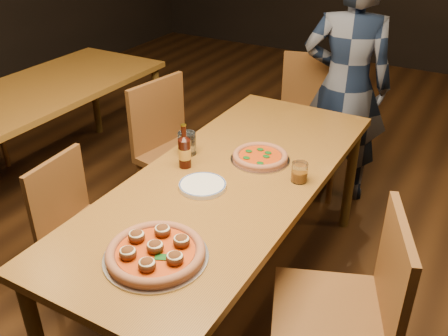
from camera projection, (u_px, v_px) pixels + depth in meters
The scene contains 14 objects.
ground at pixel (229, 295), 2.71m from camera, with size 9.00×9.00×0.00m, color black.
table_main at pixel (229, 189), 2.38m from camera, with size 0.80×2.00×0.75m.
table_left at pixel (30, 102), 3.34m from camera, with size 0.80×2.00×0.75m.
chair_main_nw at pixel (91, 233), 2.52m from camera, with size 0.39×0.39×0.83m, color brown, non-canonical shape.
chair_main_sw at pixel (183, 156), 3.10m from camera, with size 0.45×0.45×0.97m, color brown, non-canonical shape.
chair_main_e at pixel (330, 311), 1.96m from camera, with size 0.45×0.45×0.96m, color brown, non-canonical shape.
chair_end at pixel (309, 125), 3.48m from camera, with size 0.46×0.46×0.98m, color brown, non-canonical shape.
pizza_meatball at pixel (156, 252), 1.82m from camera, with size 0.39×0.39×0.07m.
pizza_margherita at pixel (260, 157), 2.48m from camera, with size 0.30×0.30×0.04m.
plate_stack at pixel (203, 186), 2.25m from camera, with size 0.21×0.21×0.02m, color white.
beer_bottle at pixel (185, 152), 2.39m from camera, with size 0.06×0.06×0.22m.
water_glass at pixel (187, 143), 2.52m from camera, with size 0.09×0.09×0.11m, color white.
amber_glass at pixel (299, 172), 2.29m from camera, with size 0.08×0.08×0.09m, color #9A5211.
diner at pixel (346, 87), 3.26m from camera, with size 0.58×0.38×1.60m, color black.
Camera 1 is at (0.98, -1.77, 1.94)m, focal length 40.00 mm.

